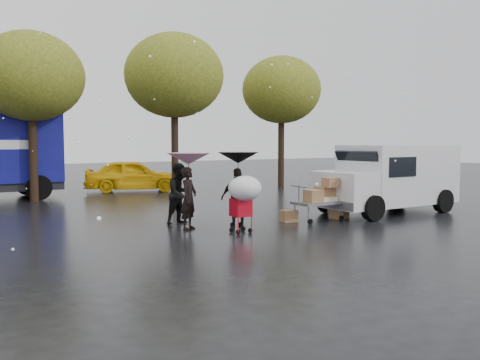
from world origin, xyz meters
TOP-DOWN VIEW (x-y plane):
  - ground at (0.00, 0.00)m, footprint 90.00×90.00m
  - person_pink at (-1.37, 1.15)m, footprint 0.72×0.68m
  - person_middle at (-1.17, 2.07)m, footprint 0.97×0.83m
  - person_black at (-0.04, 0.81)m, footprint 1.01×0.66m
  - umbrella_pink at (-1.37, 1.15)m, footprint 1.15×1.15m
  - umbrella_black at (-0.04, 0.81)m, footprint 1.11×1.11m
  - vendor_cart at (2.52, 0.32)m, footprint 1.52×0.80m
  - shopping_cart at (-0.49, -0.17)m, footprint 0.84×0.84m
  - white_van at (5.61, 0.46)m, footprint 4.91×2.18m
  - box_ground_near at (3.32, 0.40)m, footprint 0.58×0.51m
  - box_ground_far at (1.64, 0.72)m, footprint 0.48×0.40m
  - yellow_taxi at (1.23, 11.85)m, footprint 4.74×3.23m
  - tree_row at (-0.47, 10.00)m, footprint 21.60×4.40m

SIDE VIEW (x-z plane):
  - ground at x=0.00m, z-range 0.00..0.00m
  - box_ground_far at x=1.64m, z-range 0.00..0.34m
  - box_ground_near at x=3.32m, z-range 0.00..0.45m
  - vendor_cart at x=2.52m, z-range 0.09..1.36m
  - yellow_taxi at x=1.23m, z-range 0.00..1.50m
  - person_black at x=-0.04m, z-range 0.00..1.60m
  - person_pink at x=-1.37m, z-range 0.00..1.65m
  - person_middle at x=-1.17m, z-range 0.00..1.71m
  - shopping_cart at x=-0.49m, z-range 0.33..1.80m
  - white_van at x=5.61m, z-range 0.06..2.26m
  - umbrella_pink at x=-1.37m, z-range 0.86..2.87m
  - umbrella_black at x=-0.04m, z-range 0.86..2.89m
  - tree_row at x=-0.47m, z-range 1.46..8.58m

